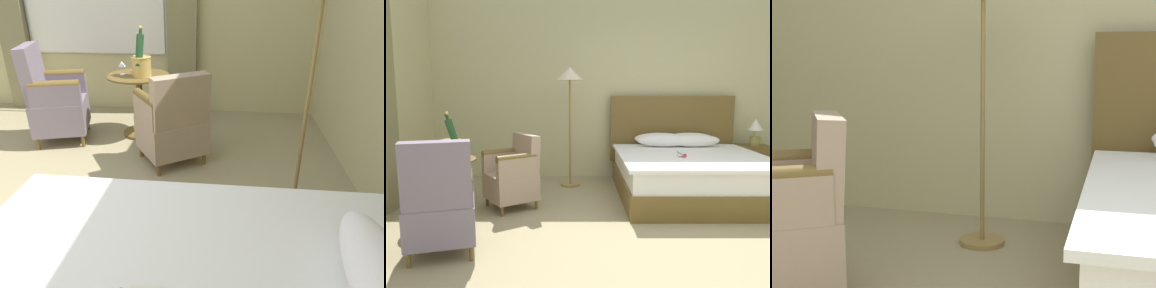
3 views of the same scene
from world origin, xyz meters
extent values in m
cube|color=#847E56|center=(-3.06, 1.10, 1.38)|extent=(0.10, 0.36, 2.76)
cube|color=#817A56|center=(-3.06, -1.10, 1.38)|extent=(0.10, 0.36, 2.76)
cylinder|color=olive|center=(-0.96, 2.22, 0.01)|extent=(0.28, 0.28, 0.03)
cylinder|color=olive|center=(-0.96, 2.22, 0.79)|extent=(0.03, 0.03, 1.52)
cylinder|color=brown|center=(-2.28, 0.73, 0.01)|extent=(0.41, 0.41, 0.03)
cylinder|color=brown|center=(-2.28, 0.73, 0.33)|extent=(0.07, 0.07, 0.66)
cylinder|color=brown|center=(-2.28, 0.73, 0.67)|extent=(0.67, 0.67, 0.02)
cylinder|color=tan|center=(-2.22, 0.78, 0.78)|extent=(0.20, 0.20, 0.20)
torus|color=tan|center=(-2.22, 0.78, 0.88)|extent=(0.21, 0.21, 0.02)
cylinder|color=white|center=(-2.22, 0.78, 0.86)|extent=(0.18, 0.18, 0.03)
cylinder|color=#1E4723|center=(-2.19, 0.78, 0.95)|extent=(0.17, 0.09, 0.33)
cylinder|color=#193D1E|center=(-2.25, 0.79, 1.13)|extent=(0.05, 0.03, 0.08)
sphere|color=gold|center=(-2.25, 0.79, 1.17)|extent=(0.04, 0.04, 0.04)
cylinder|color=white|center=(-2.46, 0.78, 0.68)|extent=(0.07, 0.07, 0.01)
cylinder|color=white|center=(-2.46, 0.78, 0.73)|extent=(0.01, 0.01, 0.08)
cone|color=white|center=(-2.46, 0.78, 0.79)|extent=(0.08, 0.08, 0.06)
cylinder|color=white|center=(-2.27, 0.56, 0.68)|extent=(0.06, 0.06, 0.01)
cylinder|color=white|center=(-2.27, 0.56, 0.73)|extent=(0.01, 0.01, 0.08)
cone|color=white|center=(-2.27, 0.56, 0.80)|extent=(0.08, 0.08, 0.06)
cylinder|color=white|center=(-2.46, 0.68, 0.69)|extent=(0.15, 0.15, 0.01)
sphere|color=maroon|center=(-2.44, 0.67, 0.71)|extent=(0.03, 0.03, 0.03)
sphere|color=maroon|center=(-2.48, 0.64, 0.71)|extent=(0.02, 0.02, 0.02)
cylinder|color=brown|center=(-1.97, 1.25, 0.06)|extent=(0.04, 0.04, 0.12)
cylinder|color=brown|center=(-1.71, 0.86, 0.06)|extent=(0.04, 0.04, 0.12)
cylinder|color=brown|center=(-1.61, 1.49, 0.06)|extent=(0.04, 0.04, 0.12)
cylinder|color=brown|center=(-1.35, 1.11, 0.06)|extent=(0.04, 0.04, 0.12)
cube|color=tan|center=(-1.66, 1.18, 0.27)|extent=(0.73, 0.74, 0.31)
cube|color=tan|center=(-1.49, 1.30, 0.65)|extent=(0.41, 0.51, 0.46)
cube|color=tan|center=(-1.80, 1.35, 0.54)|extent=(0.44, 0.34, 0.22)
cylinder|color=brown|center=(-1.80, 1.35, 0.65)|extent=(0.44, 0.34, 0.09)
cube|color=tan|center=(-1.55, 0.98, 0.54)|extent=(0.44, 0.34, 0.22)
cylinder|color=brown|center=(-1.55, 0.98, 0.65)|extent=(0.44, 0.34, 0.09)
cylinder|color=brown|center=(-1.86, 0.20, 0.06)|extent=(0.04, 0.04, 0.13)
cylinder|color=brown|center=(-2.33, 0.07, 0.06)|extent=(0.04, 0.04, 0.13)
cylinder|color=brown|center=(-1.74, -0.23, 0.06)|extent=(0.04, 0.04, 0.13)
cylinder|color=brown|center=(-2.21, -0.37, 0.06)|extent=(0.04, 0.04, 0.13)
cube|color=slate|center=(-2.04, -0.08, 0.29)|extent=(0.69, 0.66, 0.33)
cube|color=slate|center=(-1.98, -0.29, 0.74)|extent=(0.56, 0.30, 0.57)
cube|color=slate|center=(-1.82, 0.00, 0.57)|extent=(0.22, 0.49, 0.21)
cylinder|color=brown|center=(-1.82, 0.00, 0.67)|extent=(0.22, 0.49, 0.09)
cube|color=slate|center=(-2.27, -0.13, 0.57)|extent=(0.22, 0.49, 0.21)
cylinder|color=brown|center=(-2.27, -0.13, 0.67)|extent=(0.22, 0.49, 0.09)
camera|label=1|loc=(1.27, 1.69, 1.55)|focal=32.00mm
camera|label=2|loc=(-0.85, -3.20, 1.43)|focal=35.00mm
camera|label=3|loc=(-0.17, -0.90, 1.12)|focal=50.00mm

